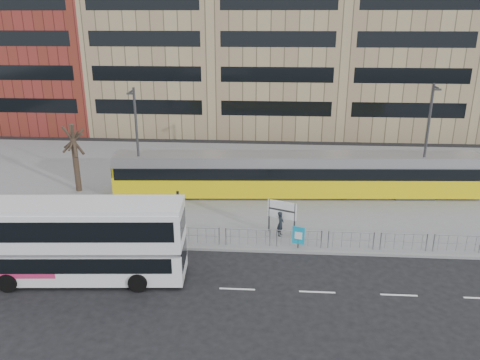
# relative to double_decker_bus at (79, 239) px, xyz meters

# --- Properties ---
(ground) EXTENTS (120.00, 120.00, 0.00)m
(ground) POSITION_rel_double_decker_bus_xyz_m (6.09, 3.51, -2.29)
(ground) COLOR black
(ground) RESTS_ON ground
(plaza) EXTENTS (64.00, 24.00, 0.15)m
(plaza) POSITION_rel_double_decker_bus_xyz_m (6.09, 15.51, -2.22)
(plaza) COLOR slate
(plaza) RESTS_ON ground
(kerb) EXTENTS (64.00, 0.25, 0.17)m
(kerb) POSITION_rel_double_decker_bus_xyz_m (6.09, 3.56, -2.22)
(kerb) COLOR gray
(kerb) RESTS_ON ground
(building_row) EXTENTS (70.40, 18.40, 31.20)m
(building_row) POSITION_rel_double_decker_bus_xyz_m (7.64, 37.78, 10.62)
(building_row) COLOR maroon
(building_row) RESTS_ON ground
(pedestrian_barrier) EXTENTS (32.07, 0.07, 1.10)m
(pedestrian_barrier) POSITION_rel_double_decker_bus_xyz_m (8.09, 4.01, -1.31)
(pedestrian_barrier) COLOR #909398
(pedestrian_barrier) RESTS_ON plaza
(road_markings) EXTENTS (62.00, 0.12, 0.01)m
(road_markings) POSITION_rel_double_decker_bus_xyz_m (7.09, -0.49, -2.29)
(road_markings) COLOR white
(road_markings) RESTS_ON ground
(double_decker_bus) EXTENTS (10.76, 3.26, 4.24)m
(double_decker_bus) POSITION_rel_double_decker_bus_xyz_m (0.00, 0.00, 0.00)
(double_decker_bus) COLOR silver
(double_decker_bus) RESTS_ON ground
(tram) EXTENTS (27.26, 4.26, 3.20)m
(tram) POSITION_rel_double_decker_bus_xyz_m (11.55, 12.69, -0.54)
(tram) COLOR yellow
(tram) RESTS_ON plaza
(station_sign) EXTENTS (1.76, 0.78, 2.15)m
(station_sign) POSITION_rel_double_decker_bus_xyz_m (10.39, 5.78, -0.65)
(station_sign) COLOR #2D2D30
(station_sign) RESTS_ON plaza
(ad_panel) EXTENTS (0.70, 0.26, 1.35)m
(ad_panel) POSITION_rel_double_decker_bus_xyz_m (11.34, 3.91, -1.36)
(ad_panel) COLOR #2D2D30
(ad_panel) RESTS_ON plaza
(pedestrian) EXTENTS (0.53, 0.66, 1.58)m
(pedestrian) POSITION_rel_double_decker_bus_xyz_m (10.32, 5.51, -1.36)
(pedestrian) COLOR black
(pedestrian) RESTS_ON plaza
(traffic_light_west) EXTENTS (0.21, 0.24, 3.10)m
(traffic_light_west) POSITION_rel_double_decker_bus_xyz_m (4.18, 4.62, -0.17)
(traffic_light_west) COLOR #2D2D30
(traffic_light_west) RESTS_ON plaza
(lamp_post_west) EXTENTS (0.45, 1.04, 8.18)m
(lamp_post_west) POSITION_rel_double_decker_bus_xyz_m (-0.02, 11.32, 2.32)
(lamp_post_west) COLOR #2D2D30
(lamp_post_west) RESTS_ON plaza
(lamp_post_east) EXTENTS (0.45, 1.04, 8.49)m
(lamp_post_east) POSITION_rel_double_decker_bus_xyz_m (20.75, 12.47, 2.48)
(lamp_post_east) COLOR #2D2D30
(lamp_post_east) RESTS_ON plaza
(bare_tree) EXTENTS (4.46, 4.46, 7.55)m
(bare_tree) POSITION_rel_double_decker_bus_xyz_m (-5.24, 12.41, 3.36)
(bare_tree) COLOR black
(bare_tree) RESTS_ON plaza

